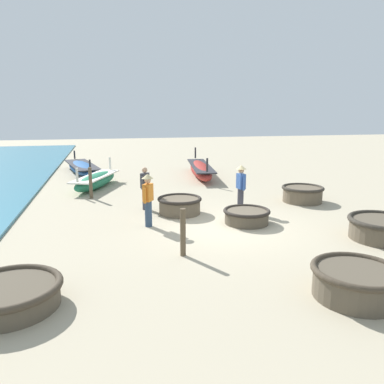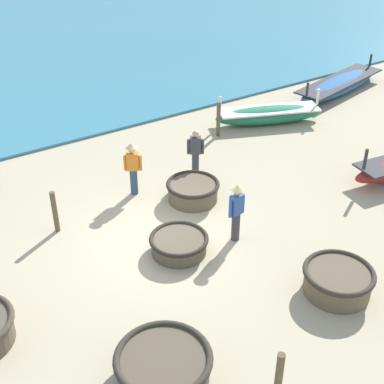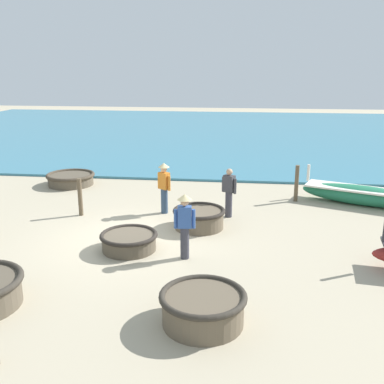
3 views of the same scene
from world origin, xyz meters
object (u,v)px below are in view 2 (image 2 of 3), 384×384
(long_boat_green_hull, at_px, (339,85))
(mooring_post_shoreline, at_px, (278,382))
(coracle_far_right, at_px, (193,190))
(coracle_far_left, at_px, (179,244))
(coracle_front_left, at_px, (163,366))
(coracle_tilted, at_px, (338,280))
(fisherman_crouching, at_px, (133,165))
(mooring_post_mid_beach, at_px, (55,212))
(mooring_post_inland, at_px, (218,119))
(fisherman_standing_right, at_px, (237,209))
(long_boat_red_hull, at_px, (269,115))
(fisherman_hauling, at_px, (195,153))

(long_boat_green_hull, distance_m, mooring_post_shoreline, 16.47)
(coracle_far_right, xyz_separation_m, coracle_far_left, (1.87, -1.64, -0.06))
(coracle_front_left, relative_size, mooring_post_shoreline, 1.35)
(coracle_tilted, distance_m, long_boat_green_hull, 13.00)
(fisherman_crouching, distance_m, mooring_post_mid_beach, 2.71)
(mooring_post_inland, bearing_deg, mooring_post_mid_beach, -70.88)
(fisherman_crouching, bearing_deg, fisherman_standing_right, 18.34)
(fisherman_standing_right, bearing_deg, mooring_post_mid_beach, -127.58)
(fisherman_crouching, bearing_deg, coracle_far_left, -6.80)
(fisherman_standing_right, relative_size, mooring_post_mid_beach, 1.38)
(coracle_tilted, relative_size, mooring_post_mid_beach, 1.35)
(long_boat_red_hull, xyz_separation_m, mooring_post_mid_beach, (2.28, -9.24, 0.25))
(coracle_far_left, xyz_separation_m, coracle_tilted, (3.24, 2.26, 0.09))
(fisherman_hauling, distance_m, mooring_post_mid_beach, 4.75)
(mooring_post_inland, distance_m, mooring_post_mid_beach, 7.43)
(coracle_tilted, relative_size, fisherman_hauling, 1.05)
(fisherman_crouching, relative_size, mooring_post_inland, 1.29)
(coracle_far_left, xyz_separation_m, long_boat_green_hull, (-5.72, 11.68, 0.06))
(long_boat_green_hull, distance_m, fisherman_crouching, 11.62)
(coracle_far_left, xyz_separation_m, fisherman_hauling, (-2.99, 2.47, 0.58))
(coracle_far_left, distance_m, long_boat_green_hull, 13.00)
(coracle_tilted, xyz_separation_m, fisherman_crouching, (-6.35, -1.89, 0.62))
(fisherman_hauling, bearing_deg, mooring_post_inland, 131.07)
(coracle_front_left, height_order, fisherman_hauling, fisherman_hauling)
(coracle_front_left, bearing_deg, fisherman_crouching, 156.89)
(fisherman_hauling, bearing_deg, mooring_post_mid_beach, -84.78)
(long_boat_green_hull, bearing_deg, fisherman_standing_right, -59.15)
(coracle_far_right, height_order, coracle_tilted, coracle_tilted)
(fisherman_standing_right, xyz_separation_m, mooring_post_shoreline, (4.50, -2.47, -0.25))
(coracle_far_left, height_order, fisherman_standing_right, fisherman_standing_right)
(coracle_far_left, distance_m, fisherman_standing_right, 1.71)
(long_boat_red_hull, xyz_separation_m, mooring_post_inland, (-0.15, -2.22, 0.30))
(mooring_post_shoreline, xyz_separation_m, mooring_post_mid_beach, (-7.40, -1.30, -0.10))
(coracle_far_left, bearing_deg, long_boat_red_hull, 124.69)
(fisherman_standing_right, height_order, fisherman_crouching, same)
(coracle_front_left, bearing_deg, mooring_post_mid_beach, 179.45)
(mooring_post_shoreline, bearing_deg, coracle_front_left, -141.06)
(coracle_front_left, relative_size, long_boat_red_hull, 0.45)
(coracle_front_left, height_order, mooring_post_mid_beach, mooring_post_mid_beach)
(coracle_front_left, xyz_separation_m, mooring_post_inland, (-8.16, 7.07, 0.31))
(coracle_far_right, xyz_separation_m, coracle_tilted, (5.11, 0.62, 0.02))
(long_boat_red_hull, bearing_deg, mooring_post_inland, -93.98)
(coracle_far_left, bearing_deg, coracle_front_left, -36.10)
(coracle_far_left, height_order, mooring_post_inland, mooring_post_inland)
(coracle_far_right, xyz_separation_m, long_boat_green_hull, (-3.85, 10.04, -0.00))
(coracle_far_right, height_order, fisherman_hauling, fisherman_hauling)
(coracle_front_left, distance_m, mooring_post_inland, 10.80)
(fisherman_crouching, height_order, mooring_post_mid_beach, fisherman_crouching)
(long_boat_red_hull, height_order, mooring_post_inland, mooring_post_inland)
(coracle_front_left, relative_size, mooring_post_inland, 1.46)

